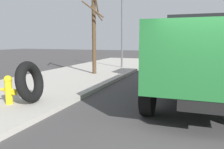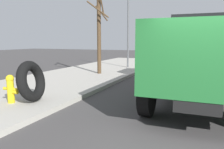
{
  "view_description": "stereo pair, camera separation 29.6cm",
  "coord_description": "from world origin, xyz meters",
  "px_view_note": "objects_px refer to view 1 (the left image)",
  "views": [
    {
      "loc": [
        -4.74,
        0.49,
        1.97
      ],
      "look_at": [
        1.36,
        2.74,
        0.99
      ],
      "focal_mm": 36.3,
      "sensor_mm": 36.0,
      "label": 1
    },
    {
      "loc": [
        -4.63,
        0.22,
        1.97
      ],
      "look_at": [
        1.36,
        2.74,
        0.99
      ],
      "focal_mm": 36.3,
      "sensor_mm": 36.0,
      "label": 2
    }
  ],
  "objects_px": {
    "loose_tire": "(30,82)",
    "fire_hydrant": "(9,89)",
    "bare_tree": "(93,23)",
    "dump_truck_green": "(199,51)",
    "dump_truck_yellow": "(216,45)",
    "street_light_pole": "(122,25)"
  },
  "relations": [
    {
      "from": "fire_hydrant",
      "to": "loose_tire",
      "type": "relative_size",
      "value": 0.68
    },
    {
      "from": "bare_tree",
      "to": "street_light_pole",
      "type": "relative_size",
      "value": 0.95
    },
    {
      "from": "fire_hydrant",
      "to": "dump_truck_yellow",
      "type": "height_order",
      "value": "dump_truck_yellow"
    },
    {
      "from": "loose_tire",
      "to": "street_light_pole",
      "type": "bearing_deg",
      "value": 1.31
    },
    {
      "from": "fire_hydrant",
      "to": "dump_truck_green",
      "type": "distance_m",
      "value": 6.18
    },
    {
      "from": "fire_hydrant",
      "to": "loose_tire",
      "type": "height_order",
      "value": "loose_tire"
    },
    {
      "from": "loose_tire",
      "to": "bare_tree",
      "type": "xyz_separation_m",
      "value": [
        6.1,
        0.76,
        2.14
      ]
    },
    {
      "from": "fire_hydrant",
      "to": "bare_tree",
      "type": "xyz_separation_m",
      "value": [
        6.43,
        0.27,
        2.32
      ]
    },
    {
      "from": "fire_hydrant",
      "to": "street_light_pole",
      "type": "height_order",
      "value": "street_light_pole"
    },
    {
      "from": "bare_tree",
      "to": "street_light_pole",
      "type": "height_order",
      "value": "street_light_pole"
    },
    {
      "from": "loose_tire",
      "to": "dump_truck_green",
      "type": "relative_size",
      "value": 0.17
    },
    {
      "from": "street_light_pole",
      "to": "dump_truck_green",
      "type": "bearing_deg",
      "value": -143.21
    },
    {
      "from": "dump_truck_green",
      "to": "street_light_pole",
      "type": "distance_m",
      "value": 8.17
    },
    {
      "from": "loose_tire",
      "to": "fire_hydrant",
      "type": "bearing_deg",
      "value": 124.32
    },
    {
      "from": "dump_truck_green",
      "to": "dump_truck_yellow",
      "type": "height_order",
      "value": "same"
    },
    {
      "from": "dump_truck_yellow",
      "to": "bare_tree",
      "type": "xyz_separation_m",
      "value": [
        -9.78,
        6.88,
        1.31
      ]
    },
    {
      "from": "dump_truck_yellow",
      "to": "bare_tree",
      "type": "height_order",
      "value": "bare_tree"
    },
    {
      "from": "dump_truck_green",
      "to": "loose_tire",
      "type": "bearing_deg",
      "value": 123.35
    },
    {
      "from": "fire_hydrant",
      "to": "dump_truck_green",
      "type": "bearing_deg",
      "value": -56.56
    },
    {
      "from": "dump_truck_yellow",
      "to": "dump_truck_green",
      "type": "bearing_deg",
      "value": 173.26
    },
    {
      "from": "dump_truck_yellow",
      "to": "street_light_pole",
      "type": "height_order",
      "value": "street_light_pole"
    },
    {
      "from": "fire_hydrant",
      "to": "bare_tree",
      "type": "height_order",
      "value": "bare_tree"
    }
  ]
}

